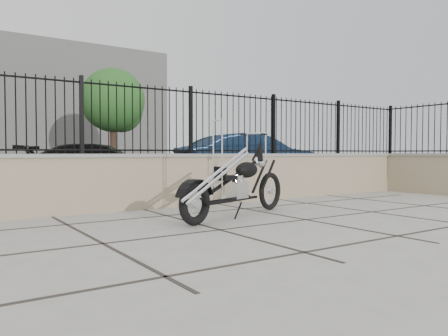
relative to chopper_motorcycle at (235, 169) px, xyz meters
The scene contains 13 objects.
ground_plane 1.33m from the chopper_motorcycle, 135.30° to the right, with size 90.00×90.00×0.00m, color #99968E.
parking_lot 11.77m from the chopper_motorcycle, 93.85° to the left, with size 30.00×30.00×0.00m, color black.
retaining_wall 1.91m from the chopper_motorcycle, 114.67° to the left, with size 14.00×0.36×0.96m, color gray.
wall_return 6.09m from the chopper_motorcycle, ahead, with size 0.36×2.50×0.96m, color gray.
iron_fence 2.06m from the chopper_motorcycle, 114.67° to the left, with size 14.00×0.08×1.20m, color black.
fence_return 6.14m from the chopper_motorcycle, ahead, with size 0.08×2.30×1.20m, color black.
chopper_motorcycle is the anchor object (origin of this frame).
car_black 6.63m from the chopper_motorcycle, 88.84° to the left, with size 1.72×4.23×1.23m, color black.
car_blue 7.74m from the chopper_motorcycle, 51.00° to the left, with size 1.67×4.80×1.58m, color #0F1F37.
bollard_a 4.38m from the chopper_motorcycle, 128.62° to the left, with size 0.11×0.11×0.91m, color blue.
bollard_b 4.05m from the chopper_motorcycle, 60.17° to the left, with size 0.11×0.11×0.94m, color #0D36C5.
bollard_c 7.03m from the chopper_motorcycle, 34.94° to the left, with size 0.10×0.10×0.87m, color #0B62B2.
tree_right 16.47m from the chopper_motorcycle, 76.64° to the left, with size 3.15×3.15×5.32m.
Camera 1 is at (-3.01, -4.57, 0.98)m, focal length 35.00 mm.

